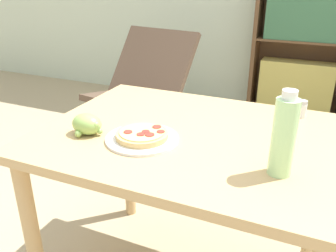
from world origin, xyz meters
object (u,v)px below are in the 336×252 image
(salt_shaker, at_px, (302,109))
(bookshelf, at_px, (301,48))
(pizza_on_plate, at_px, (142,136))
(drink_bottle, at_px, (284,136))
(grape_bunch, at_px, (87,124))
(lounge_chair_near, at_px, (141,106))

(salt_shaker, bearing_deg, bookshelf, 94.26)
(pizza_on_plate, bearing_deg, drink_bottle, -4.58)
(drink_bottle, xyz_separation_m, salt_shaker, (0.02, 0.50, -0.09))
(drink_bottle, xyz_separation_m, bookshelf, (-0.13, 2.55, -0.22))
(pizza_on_plate, distance_m, drink_bottle, 0.49)
(pizza_on_plate, xyz_separation_m, drink_bottle, (0.48, -0.04, 0.11))
(salt_shaker, xyz_separation_m, bookshelf, (-0.15, 2.05, -0.13))
(grape_bunch, xyz_separation_m, bookshelf, (0.56, 2.55, -0.13))
(grape_bunch, xyz_separation_m, drink_bottle, (0.69, -0.00, 0.08))
(salt_shaker, height_order, lounge_chair_near, lounge_chair_near)
(grape_bunch, height_order, lounge_chair_near, lounge_chair_near)
(pizza_on_plate, distance_m, lounge_chair_near, 1.75)
(pizza_on_plate, bearing_deg, lounge_chair_near, 118.25)
(pizza_on_plate, relative_size, bookshelf, 0.18)
(bookshelf, bearing_deg, drink_bottle, -87.05)
(grape_bunch, relative_size, bookshelf, 0.08)
(drink_bottle, bearing_deg, grape_bunch, 179.69)
(lounge_chair_near, bearing_deg, salt_shaker, -28.46)
(pizza_on_plate, relative_size, lounge_chair_near, 0.30)
(lounge_chair_near, bearing_deg, grape_bunch, -59.20)
(lounge_chair_near, bearing_deg, bookshelf, 51.73)
(pizza_on_plate, bearing_deg, salt_shaker, 42.71)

